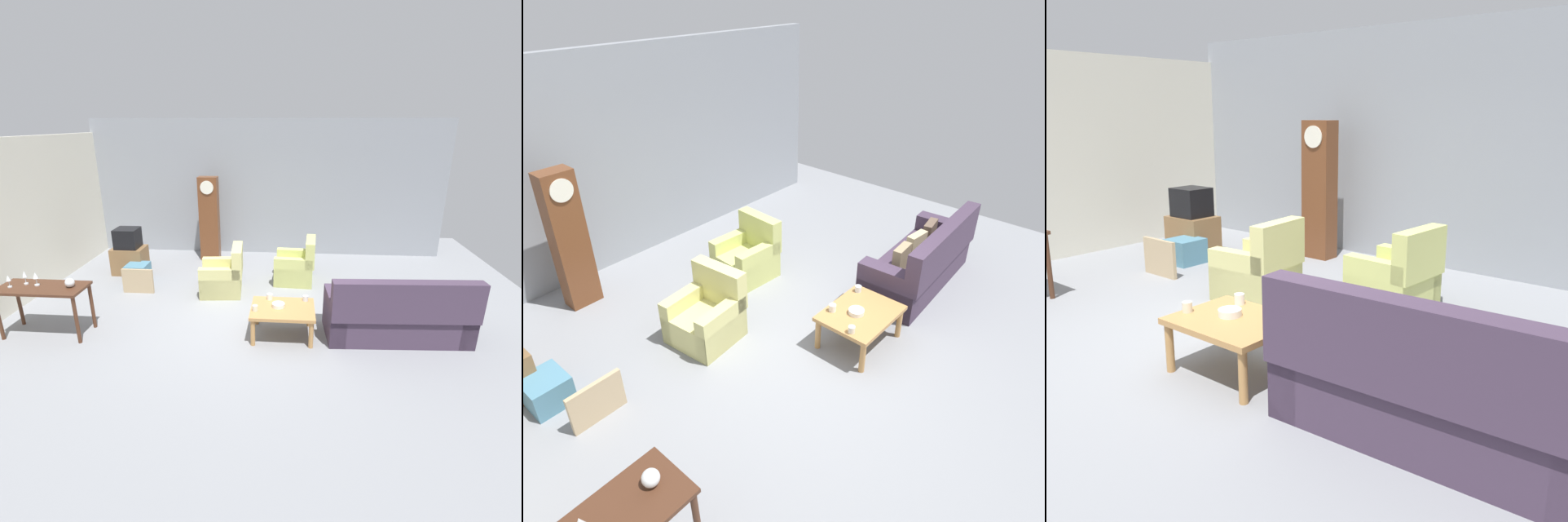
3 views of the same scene
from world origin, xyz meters
TOP-DOWN VIEW (x-y plane):
  - ground_plane at (0.00, 0.00)m, footprint 10.40×10.40m
  - garage_door_wall at (0.00, 3.60)m, footprint 8.40×0.16m
  - couch_floral at (2.24, -0.45)m, footprint 2.14×0.99m
  - armchair_olive_near at (-0.65, 1.01)m, footprint 0.86×0.83m
  - armchair_olive_far at (0.74, 1.67)m, footprint 0.84×0.81m
  - coffee_table_wood at (0.52, -0.51)m, footprint 0.96×0.76m
  - grandfather_clock at (-1.29, 2.94)m, footprint 0.44×0.30m
  - framed_picture_leaning at (-2.29, 0.86)m, footprint 0.60×0.05m
  - storage_box_blue at (-2.54, 1.48)m, footprint 0.43×0.45m
  - glass_dome_cloche at (-2.66, -0.72)m, footprint 0.14×0.14m
  - cup_white_porcelain at (0.30, -0.24)m, footprint 0.09×0.09m
  - cup_blue_rimmed at (0.87, -0.24)m, footprint 0.08×0.08m
  - cup_cream_tall at (0.11, -0.65)m, footprint 0.08×0.08m
  - bowl_white_stacked at (0.45, -0.49)m, footprint 0.19×0.19m

SIDE VIEW (x-z plane):
  - ground_plane at x=0.00m, z-range 0.00..0.00m
  - storage_box_blue at x=-2.54m, z-range 0.00..0.35m
  - framed_picture_leaning at x=-2.29m, z-range 0.00..0.48m
  - armchair_olive_near at x=-0.65m, z-range -0.15..0.77m
  - armchair_olive_far at x=0.74m, z-range -0.15..0.77m
  - couch_floral at x=2.24m, z-range -0.16..0.88m
  - coffee_table_wood at x=0.52m, z-range 0.17..0.63m
  - bowl_white_stacked at x=0.45m, z-range 0.47..0.53m
  - cup_blue_rimmed at x=0.87m, z-range 0.47..0.55m
  - cup_cream_tall at x=0.11m, z-range 0.47..0.56m
  - cup_white_porcelain at x=0.30m, z-range 0.47..0.56m
  - glass_dome_cloche at x=-2.66m, z-range 0.79..0.93m
  - grandfather_clock at x=-1.29m, z-range 0.01..1.96m
  - garage_door_wall at x=0.00m, z-range 0.00..3.20m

